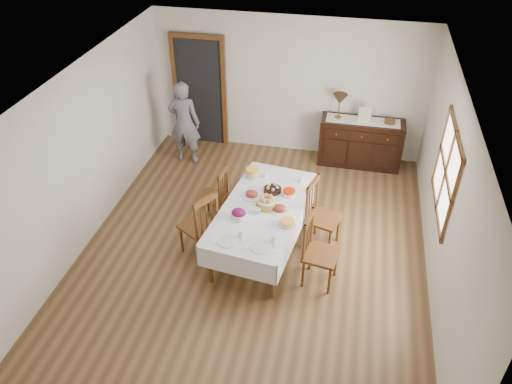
% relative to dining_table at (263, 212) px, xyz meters
% --- Properties ---
extents(ground, '(6.00, 6.00, 0.00)m').
position_rel_dining_table_xyz_m(ground, '(-0.12, -0.04, -0.66)').
color(ground, brown).
extents(room_shell, '(5.02, 6.02, 2.65)m').
position_rel_dining_table_xyz_m(room_shell, '(-0.26, 0.38, 0.98)').
color(room_shell, silver).
rests_on(room_shell, ground).
extents(dining_table, '(1.38, 2.30, 0.75)m').
position_rel_dining_table_xyz_m(dining_table, '(0.00, 0.00, 0.00)').
color(dining_table, silver).
rests_on(dining_table, ground).
extents(chair_left_near, '(0.62, 0.62, 1.08)m').
position_rel_dining_table_xyz_m(chair_left_near, '(-0.84, -0.33, -0.11)').
color(chair_left_near, '#573114').
rests_on(chair_left_near, ground).
extents(chair_left_far, '(0.42, 0.42, 0.94)m').
position_rel_dining_table_xyz_m(chair_left_far, '(-0.85, 0.51, -0.18)').
color(chair_left_far, '#573114').
rests_on(chair_left_far, ground).
extents(chair_right_near, '(0.51, 0.51, 1.08)m').
position_rel_dining_table_xyz_m(chair_right_near, '(0.84, -0.52, -0.11)').
color(chair_right_near, '#573114').
rests_on(chair_right_near, ground).
extents(chair_right_far, '(0.56, 0.56, 1.09)m').
position_rel_dining_table_xyz_m(chair_right_far, '(0.80, 0.26, -0.11)').
color(chair_right_far, '#573114').
rests_on(chair_right_far, ground).
extents(sideboard, '(1.49, 0.54, 0.89)m').
position_rel_dining_table_xyz_m(sideboard, '(1.29, 2.68, -0.21)').
color(sideboard, black).
rests_on(sideboard, ground).
extents(person, '(0.54, 0.35, 1.69)m').
position_rel_dining_table_xyz_m(person, '(-1.89, 2.13, 0.19)').
color(person, slate).
rests_on(person, ground).
extents(bread_basket, '(0.29, 0.29, 0.18)m').
position_rel_dining_table_xyz_m(bread_basket, '(0.04, 0.01, 0.17)').
color(bread_basket, olive).
rests_on(bread_basket, dining_table).
extents(egg_basket, '(0.26, 0.26, 0.11)m').
position_rel_dining_table_xyz_m(egg_basket, '(0.06, 0.41, 0.12)').
color(egg_basket, black).
rests_on(egg_basket, dining_table).
extents(ham_platter_a, '(0.31, 0.31, 0.11)m').
position_rel_dining_table_xyz_m(ham_platter_a, '(-0.21, 0.22, 0.12)').
color(ham_platter_a, silver).
rests_on(ham_platter_a, dining_table).
extents(ham_platter_b, '(0.28, 0.28, 0.11)m').
position_rel_dining_table_xyz_m(ham_platter_b, '(0.24, -0.04, 0.12)').
color(ham_platter_b, silver).
rests_on(ham_platter_b, dining_table).
extents(beet_bowl, '(0.21, 0.21, 0.15)m').
position_rel_dining_table_xyz_m(beet_bowl, '(-0.28, -0.32, 0.16)').
color(beet_bowl, silver).
rests_on(beet_bowl, dining_table).
extents(carrot_bowl, '(0.21, 0.21, 0.08)m').
position_rel_dining_table_xyz_m(carrot_bowl, '(0.31, 0.37, 0.13)').
color(carrot_bowl, silver).
rests_on(carrot_bowl, dining_table).
extents(pineapple_bowl, '(0.21, 0.21, 0.15)m').
position_rel_dining_table_xyz_m(pineapple_bowl, '(-0.31, 0.72, 0.16)').
color(pineapple_bowl, tan).
rests_on(pineapple_bowl, dining_table).
extents(casserole_dish, '(0.23, 0.23, 0.07)m').
position_rel_dining_table_xyz_m(casserole_dish, '(0.40, -0.32, 0.12)').
color(casserole_dish, silver).
rests_on(casserole_dish, dining_table).
extents(butter_dish, '(0.15, 0.11, 0.07)m').
position_rel_dining_table_xyz_m(butter_dish, '(-0.08, -0.14, 0.13)').
color(butter_dish, silver).
rests_on(butter_dish, dining_table).
extents(setting_left, '(0.44, 0.31, 0.10)m').
position_rel_dining_table_xyz_m(setting_left, '(-0.26, -0.79, 0.11)').
color(setting_left, silver).
rests_on(setting_left, dining_table).
extents(setting_right, '(0.44, 0.31, 0.10)m').
position_rel_dining_table_xyz_m(setting_right, '(0.18, -0.80, 0.11)').
color(setting_right, silver).
rests_on(setting_right, dining_table).
extents(glass_far_a, '(0.07, 0.07, 0.10)m').
position_rel_dining_table_xyz_m(glass_far_a, '(-0.11, 0.74, 0.14)').
color(glass_far_a, white).
rests_on(glass_far_a, dining_table).
extents(glass_far_b, '(0.07, 0.07, 0.11)m').
position_rel_dining_table_xyz_m(glass_far_b, '(0.45, 0.73, 0.15)').
color(glass_far_b, white).
rests_on(glass_far_b, dining_table).
extents(runner, '(1.30, 0.35, 0.01)m').
position_rel_dining_table_xyz_m(runner, '(1.29, 2.68, 0.24)').
color(runner, white).
rests_on(runner, sideboard).
extents(table_lamp, '(0.26, 0.26, 0.46)m').
position_rel_dining_table_xyz_m(table_lamp, '(0.84, 2.70, 0.59)').
color(table_lamp, brown).
rests_on(table_lamp, sideboard).
extents(picture_frame, '(0.22, 0.08, 0.28)m').
position_rel_dining_table_xyz_m(picture_frame, '(1.30, 2.62, 0.38)').
color(picture_frame, beige).
rests_on(picture_frame, sideboard).
extents(deco_bowl, '(0.20, 0.20, 0.06)m').
position_rel_dining_table_xyz_m(deco_bowl, '(1.75, 2.68, 0.27)').
color(deco_bowl, '#573114').
rests_on(deco_bowl, sideboard).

